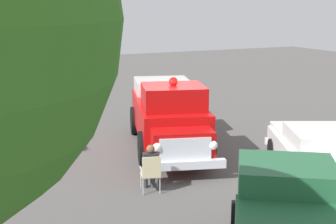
# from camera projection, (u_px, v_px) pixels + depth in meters

# --- Properties ---
(ground_plane) EXTENTS (60.00, 60.00, 0.00)m
(ground_plane) POSITION_uv_depth(u_px,v_px,m) (172.00, 151.00, 15.62)
(ground_plane) COLOR #514F4C
(vintage_fire_truck) EXTENTS (3.85, 6.32, 2.59)m
(vintage_fire_truck) POSITION_uv_depth(u_px,v_px,m) (169.00, 114.00, 15.68)
(vintage_fire_truck) COLOR black
(vintage_fire_truck) RESTS_ON ground
(classic_hot_rod) EXTENTS (3.53, 4.73, 1.46)m
(classic_hot_rod) POSITION_uv_depth(u_px,v_px,m) (314.00, 151.00, 13.22)
(classic_hot_rod) COLOR black
(classic_hot_rod) RESTS_ON ground
(lawn_chair_near_truck) EXTENTS (0.61, 0.61, 1.02)m
(lawn_chair_near_truck) POSITION_uv_depth(u_px,v_px,m) (151.00, 171.00, 12.02)
(lawn_chair_near_truck) COLOR #B7BABF
(lawn_chair_near_truck) RESTS_ON ground
(lawn_chair_by_car) EXTENTS (0.51, 0.52, 1.02)m
(lawn_chair_by_car) POSITION_uv_depth(u_px,v_px,m) (61.00, 135.00, 15.33)
(lawn_chair_by_car) COLOR #B7BABF
(lawn_chair_by_car) RESTS_ON ground
(spectator_seated) EXTENTS (0.50, 0.61, 1.29)m
(spectator_seated) POSITION_uv_depth(u_px,v_px,m) (150.00, 166.00, 12.12)
(spectator_seated) COLOR #383842
(spectator_seated) RESTS_ON ground
(spectator_standing) EXTENTS (0.57, 0.46, 1.68)m
(spectator_standing) POSITION_uv_depth(u_px,v_px,m) (13.00, 135.00, 13.98)
(spectator_standing) COLOR #2D334C
(spectator_standing) RESTS_ON ground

